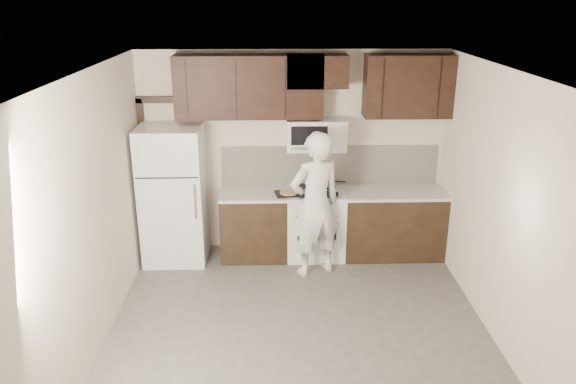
{
  "coord_description": "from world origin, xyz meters",
  "views": [
    {
      "loc": [
        -0.25,
        -4.96,
        3.38
      ],
      "look_at": [
        -0.09,
        0.9,
        1.28
      ],
      "focal_mm": 35.0,
      "sensor_mm": 36.0,
      "label": 1
    }
  ],
  "objects_px": {
    "microwave": "(316,134)",
    "person": "(315,205)",
    "refrigerator": "(174,195)",
    "stove": "(315,223)"
  },
  "relations": [
    {
      "from": "microwave",
      "to": "refrigerator",
      "type": "distance_m",
      "value": 2.0
    },
    {
      "from": "stove",
      "to": "microwave",
      "type": "height_order",
      "value": "microwave"
    },
    {
      "from": "microwave",
      "to": "person",
      "type": "xyz_separation_m",
      "value": [
        -0.04,
        -0.62,
        -0.73
      ]
    },
    {
      "from": "microwave",
      "to": "person",
      "type": "distance_m",
      "value": 0.96
    },
    {
      "from": "stove",
      "to": "refrigerator",
      "type": "xyz_separation_m",
      "value": [
        -1.85,
        -0.05,
        0.44
      ]
    },
    {
      "from": "stove",
      "to": "person",
      "type": "relative_size",
      "value": 0.51
    },
    {
      "from": "stove",
      "to": "refrigerator",
      "type": "relative_size",
      "value": 0.52
    },
    {
      "from": "stove",
      "to": "microwave",
      "type": "xyz_separation_m",
      "value": [
        -0.0,
        0.12,
        1.19
      ]
    },
    {
      "from": "refrigerator",
      "to": "stove",
      "type": "bearing_deg",
      "value": 1.51
    },
    {
      "from": "person",
      "to": "stove",
      "type": "bearing_deg",
      "value": -118.4
    }
  ]
}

